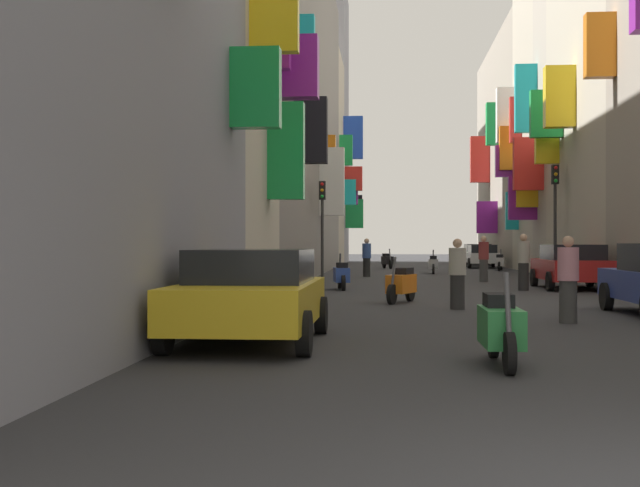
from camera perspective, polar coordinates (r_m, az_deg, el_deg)
ground_plane at (r=34.33m, az=7.98°, el=-2.39°), size 140.00×140.00×0.00m
building_left_mid_a at (r=21.61m, az=-11.87°, el=12.50°), size 7.26×5.56×12.25m
building_left_mid_b at (r=38.02m, az=-4.56°, el=9.80°), size 7.10×27.97×15.81m
building_left_mid_c at (r=54.90m, az=-1.59°, el=5.75°), size 7.38×6.65×13.83m
building_left_far at (r=61.83m, az=-0.92°, el=8.03°), size 7.29×6.62×20.13m
building_right_mid_b at (r=40.42m, az=19.27°, el=12.60°), size 7.31×3.34×20.61m
building_right_mid_c at (r=45.04m, az=17.72°, el=11.18°), size 7.11×6.38×20.35m
building_right_far at (r=56.43m, az=14.93°, el=6.04°), size 7.30×18.00×14.70m
parked_car_red at (r=27.12m, az=17.12°, el=-1.47°), size 2.01×4.12×1.41m
parked_car_white at (r=48.51m, az=11.22°, el=-0.83°), size 1.84×3.98×1.35m
parked_car_yellow at (r=12.00m, az=-4.84°, el=-3.47°), size 2.03×4.05×1.37m
parked_car_green at (r=54.91m, az=10.91°, el=-0.71°), size 1.95×4.33×1.38m
scooter_silver at (r=39.03m, az=7.91°, el=-1.42°), size 0.49×1.85×1.13m
scooter_green at (r=10.02m, az=12.49°, el=-5.71°), size 0.44×1.85×1.13m
scooter_black at (r=46.63m, az=4.71°, el=-1.18°), size 0.72×1.74×1.13m
scooter_orange at (r=20.06m, az=5.71°, el=-2.82°), size 0.78×1.69×1.13m
scooter_blue at (r=25.48m, az=1.51°, el=-2.21°), size 0.59×1.78×1.13m
scooter_white at (r=44.15m, az=12.45°, el=-1.25°), size 0.68×1.97×1.13m
pedestrian_crossing at (r=18.27m, az=9.56°, el=-2.13°), size 0.50×0.50×1.56m
pedestrian_near_left at (r=25.85m, az=14.01°, el=-1.27°), size 0.41×0.41×1.74m
pedestrian_near_right at (r=31.29m, az=11.35°, el=-1.05°), size 0.46×0.46×1.73m
pedestrian_mid_street at (r=35.27m, az=3.28°, el=-0.99°), size 0.43×0.43×1.65m
pedestrian_far_away at (r=15.62m, az=16.92°, el=-2.43°), size 0.40×0.40×1.59m
traffic_light_near_corner at (r=33.16m, az=0.16°, el=2.22°), size 0.26×0.34×3.96m
traffic_light_far_corner at (r=33.07m, az=16.08°, el=2.79°), size 0.26×0.34×4.50m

